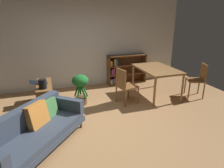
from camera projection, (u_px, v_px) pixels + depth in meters
name	position (u px, v px, depth m)	size (l,w,h in m)	color
ground_plane	(102.00, 126.00, 4.12)	(8.16, 8.16, 0.00)	#A87A4C
back_wall_panel	(78.00, 44.00, 6.10)	(6.80, 0.10, 2.70)	silver
fabric_couch	(34.00, 129.00, 3.36)	(1.81, 1.95, 0.75)	#56351E
media_console	(45.00, 95.00, 5.04)	(0.37, 1.10, 0.56)	brown
open_laptop	(40.00, 82.00, 5.04)	(0.45, 0.37, 0.06)	#333338
desk_speaker	(43.00, 84.00, 4.61)	(0.18, 0.18, 0.23)	black
potted_floor_plant	(80.00, 86.00, 5.03)	(0.42, 0.44, 0.78)	brown
dining_table	(157.00, 71.00, 5.53)	(0.92, 1.41, 0.80)	olive
dining_chair_near	(125.00, 84.00, 5.06)	(0.54, 0.54, 0.94)	brown
dining_chair_far	(198.00, 78.00, 5.52)	(0.56, 0.56, 0.94)	brown
bookshelf	(124.00, 69.00, 6.68)	(1.32, 0.29, 0.96)	brown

